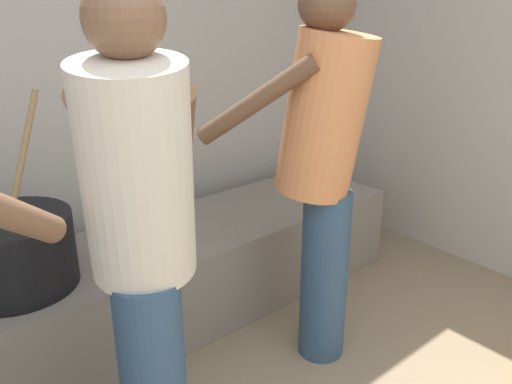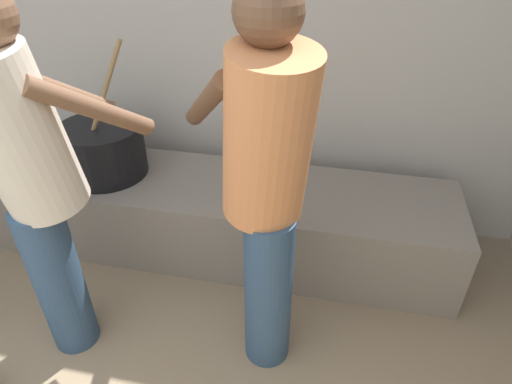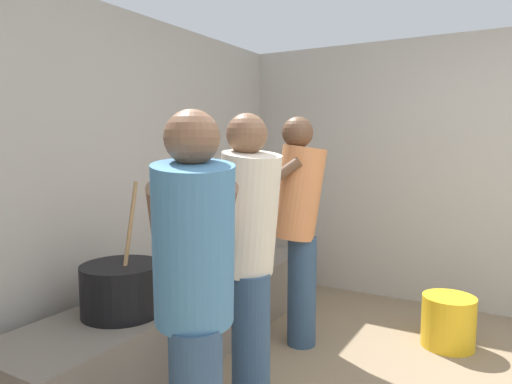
% 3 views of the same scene
% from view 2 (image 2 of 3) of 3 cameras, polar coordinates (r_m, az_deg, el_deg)
% --- Properties ---
extents(block_enclosure_rear, '(4.81, 0.20, 2.30)m').
position_cam_2_polar(block_enclosure_rear, '(2.76, -13.08, 20.67)').
color(block_enclosure_rear, '#ADA8A0').
rests_on(block_enclosure_rear, ground_plane).
extents(hearth_ledge, '(2.67, 0.60, 0.45)m').
position_cam_2_polar(hearth_ledge, '(2.55, -5.60, -3.01)').
color(hearth_ledge, slate).
rests_on(hearth_ledge, ground_plane).
extents(cooking_pot_main, '(0.45, 0.45, 0.74)m').
position_cam_2_polar(cooking_pot_main, '(2.57, -19.11, 5.19)').
color(cooking_pot_main, black).
rests_on(cooking_pot_main, hearth_ledge).
extents(cook_in_orange_shirt, '(0.63, 0.73, 1.59)m').
position_cam_2_polar(cook_in_orange_shirt, '(1.57, 1.39, 1.35)').
color(cook_in_orange_shirt, navy).
rests_on(cook_in_orange_shirt, ground_plane).
extents(cook_in_cream_shirt, '(0.60, 0.72, 1.56)m').
position_cam_2_polar(cook_in_cream_shirt, '(1.83, -26.88, 1.82)').
color(cook_in_cream_shirt, navy).
rests_on(cook_in_cream_shirt, ground_plane).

